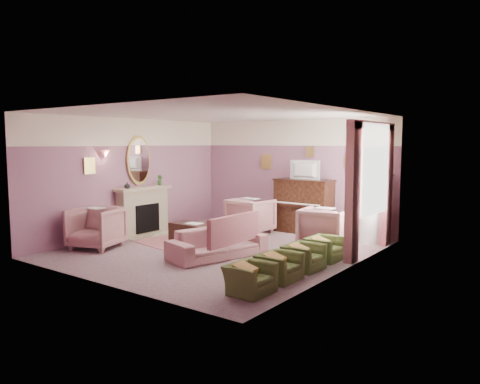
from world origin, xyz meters
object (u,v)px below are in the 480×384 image
Objects in this scene: floral_armchair_front at (96,226)px; side_table at (370,227)px; floral_armchair_left at (250,214)px; coffee_table at (192,233)px; floral_armchair_right at (325,226)px; sofa at (218,237)px; olive_chair_b at (279,262)px; piano at (304,207)px; olive_chair_a at (250,274)px; olive_chair_d at (324,245)px; olive_chair_c at (304,253)px; television at (303,168)px.

side_table is at bearing 41.69° from floral_armchair_front.
floral_armchair_left is 1.38× the size of side_table.
floral_armchair_left is (0.37, 1.72, 0.26)m from coffee_table.
side_table is (0.56, 1.14, -0.13)m from floral_armchair_right.
sofa is 2.87× the size of olive_chair_b.
floral_armchair_front is at bearing -117.22° from floral_armchair_left.
olive_chair_b is (3.01, -1.25, 0.07)m from coffee_table.
floral_armchair_front reaches higher than coffee_table.
piano is at bearing 88.11° from sofa.
floral_armchair_right is at bearing -47.50° from piano.
sofa is 2.02× the size of floral_armchair_left.
olive_chair_a is (4.33, -0.51, -0.19)m from floral_armchair_front.
sofa is 2.53m from floral_armchair_left.
side_table is at bearing 86.35° from olive_chair_d.
floral_armchair_left reaches higher than olive_chair_c.
olive_chair_c is (3.01, -0.43, 0.07)m from coffee_table.
sofa is at bearing -121.58° from side_table.
olive_chair_a is 0.82m from olive_chair_b.
floral_armchair_left and floral_armchair_front have the same top height.
olive_chair_c is (1.65, -3.03, -0.35)m from piano.
olive_chair_a is (0.43, -3.34, -0.19)m from floral_armchair_right.
piano is 1.81m from side_table.
olive_chair_b is at bearing -90.00° from olive_chair_d.
olive_chair_b is (1.65, -3.80, -1.30)m from television.
floral_armchair_right is at bearing 35.98° from floral_armchair_front.
floral_armchair_left reaches higher than side_table.
television reaches higher than floral_armchair_left.
floral_armchair_left is at bearing 62.78° from floral_armchair_front.
olive_chair_b and olive_chair_c have the same top height.
floral_armchair_front is 1.42× the size of olive_chair_c.
floral_armchair_right reaches higher than sofa.
sofa is at bearing -27.49° from coffee_table.
sofa reaches higher than olive_chair_d.
olive_chair_c is at bearing -8.05° from coffee_table.
floral_armchair_right reaches higher than olive_chair_b.
piano is 4.95m from floral_armchair_front.
floral_armchair_front reaches higher than olive_chair_d.
coffee_table is (-1.36, -2.55, -1.38)m from television.
sofa is at bearing 161.36° from olive_chair_b.
floral_armchair_front is 1.42× the size of olive_chair_a.
piano is 2.78m from olive_chair_d.
piano is 1.75× the size of television.
television is at bearing 109.65° from olive_chair_a.
coffee_table is 3.26m from olive_chair_b.
floral_armchair_right reaches higher than olive_chair_d.
floral_armchair_right is (1.33, 1.93, 0.09)m from sofa.
television reaches higher than coffee_table.
olive_chair_d is (0.00, 2.46, 0.00)m from olive_chair_a.
sofa is (-0.11, -3.26, -0.25)m from piano.
piano is 1.45× the size of floral_armchair_front.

